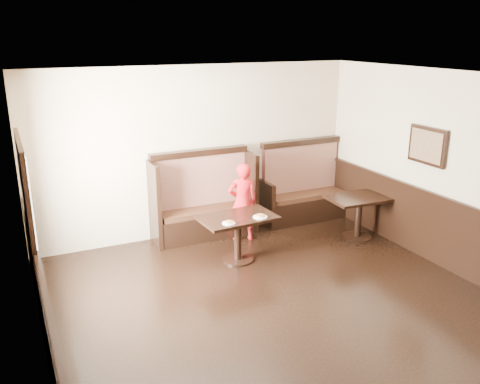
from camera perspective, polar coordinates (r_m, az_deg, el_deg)
ground at (r=6.03m, az=7.86°, el=-15.60°), size 7.00×7.00×0.00m
room_shell at (r=5.77m, az=4.07°, el=-9.43°), size 7.00×7.00×7.00m
booth_main at (r=8.46m, az=-4.16°, el=-1.52°), size 1.75×0.72×1.45m
booth_neighbor at (r=9.32m, az=7.09°, el=-0.11°), size 1.65×0.72×1.45m
table_main at (r=7.50m, az=-0.27°, el=-3.94°), size 1.14×0.76×0.70m
table_neighbor at (r=8.57m, az=13.22°, el=-1.65°), size 1.06×0.73×0.72m
child at (r=8.21m, az=0.27°, el=-1.15°), size 0.53×0.40×1.30m
pizza_plate_left at (r=7.17m, az=-1.28°, el=-3.45°), size 0.19×0.19×0.03m
pizza_plate_right at (r=7.41m, az=2.28°, el=-2.74°), size 0.21×0.21×0.04m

